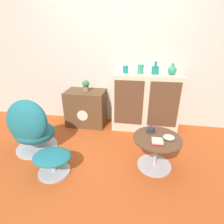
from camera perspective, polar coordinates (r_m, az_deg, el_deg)
ground_plane at (r=2.40m, az=-4.52°, el=-16.55°), size 12.00×12.00×0.00m
wall_back at (r=3.16m, az=0.69°, el=19.33°), size 6.40×0.06×2.60m
sideboard at (r=3.06m, az=10.85°, el=3.16°), size 1.11×0.44×0.98m
tv_console at (r=3.25m, az=-8.41°, el=1.37°), size 0.69×0.47×0.64m
egg_chair at (r=2.69m, az=-24.92°, el=-4.78°), size 0.60×0.59×0.81m
ottoman at (r=2.27m, az=-18.89°, el=-14.34°), size 0.46×0.39×0.28m
coffee_table at (r=2.27m, az=14.17°, el=-11.65°), size 0.58×0.58×0.42m
vase_leftmost at (r=2.93m, az=4.41°, el=13.68°), size 0.08×0.08×0.11m
vase_inner_left at (r=2.92m, az=9.27°, el=13.67°), size 0.10×0.10×0.14m
vase_inner_right at (r=2.92m, az=13.92°, el=13.25°), size 0.11×0.11×0.20m
vase_rightmost at (r=2.96m, az=19.06°, el=12.81°), size 0.13×0.13×0.17m
potted_plant at (r=3.11m, az=-8.55°, el=8.68°), size 0.12×0.12×0.19m
teacup at (r=2.29m, az=12.59°, el=-5.63°), size 0.13×0.13×0.06m
book_stack at (r=2.08m, az=14.61°, el=-9.30°), size 0.13×0.12×0.04m
bowl at (r=2.20m, az=18.06°, el=-7.83°), size 0.14×0.14×0.04m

